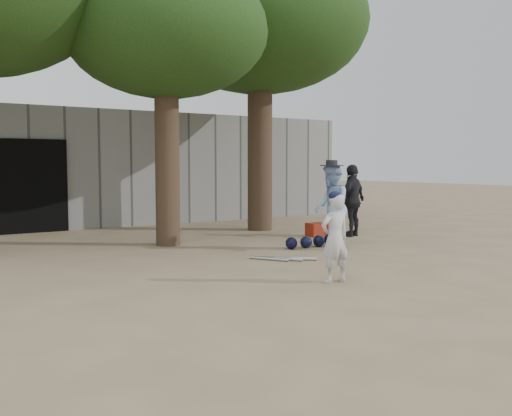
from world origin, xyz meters
TOP-DOWN VIEW (x-y plane):
  - ground at (0.00, 0.00)m, footprint 70.00×70.00m
  - boy_player at (0.99, -0.36)m, footprint 0.46×0.31m
  - spectator_blue at (2.93, 1.96)m, footprint 0.95×1.00m
  - spectator_dark at (4.64, 3.22)m, footprint 1.02×0.68m
  - red_bag at (3.94, 3.62)m, footprint 0.42×0.33m
  - back_building at (-0.00, 10.33)m, footprint 16.00×5.24m
  - helmet_row at (2.80, 2.38)m, footprint 1.19×0.29m
  - bat_pile at (1.44, 1.48)m, footprint 0.87×0.81m
  - tree_row at (0.74, 5.02)m, footprint 11.40×5.80m

SIDE VIEW (x-z plane):
  - ground at x=0.00m, z-range 0.00..0.00m
  - bat_pile at x=1.44m, z-range 0.00..0.06m
  - helmet_row at x=2.80m, z-range 0.00..0.23m
  - red_bag at x=3.94m, z-range 0.00..0.30m
  - boy_player at x=0.99m, z-range 0.00..1.21m
  - spectator_dark at x=4.64m, z-range 0.00..1.61m
  - spectator_blue at x=2.93m, z-range 0.00..1.62m
  - back_building at x=0.00m, z-range 0.00..3.00m
  - tree_row at x=0.74m, z-range 1.34..8.03m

